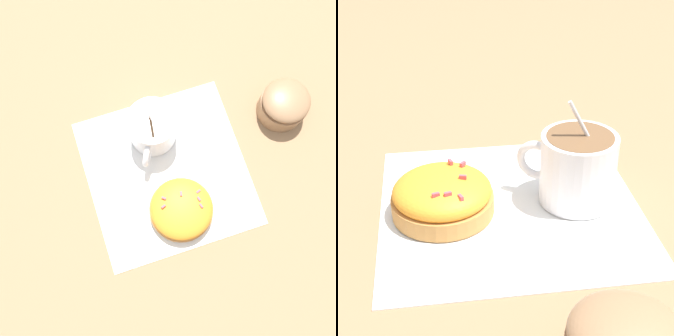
# 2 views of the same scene
# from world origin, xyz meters

# --- Properties ---
(ground_plane) EXTENTS (3.00, 3.00, 0.00)m
(ground_plane) POSITION_xyz_m (0.00, 0.00, 0.00)
(ground_plane) COLOR #93704C
(paper_napkin) EXTENTS (0.27, 0.27, 0.00)m
(paper_napkin) POSITION_xyz_m (0.00, 0.00, 0.00)
(paper_napkin) COLOR white
(paper_napkin) RESTS_ON ground_plane
(coffee_cup) EXTENTS (0.10, 0.08, 0.11)m
(coffee_cup) POSITION_xyz_m (-0.07, 0.00, 0.04)
(coffee_cup) COLOR white
(coffee_cup) RESTS_ON paper_napkin
(frosted_pastry) EXTENTS (0.10, 0.10, 0.04)m
(frosted_pastry) POSITION_xyz_m (0.07, -0.00, 0.02)
(frosted_pastry) COLOR #C18442
(frosted_pastry) RESTS_ON paper_napkin
(sugar_bowl) EXTENTS (0.08, 0.08, 0.06)m
(sugar_bowl) POSITION_xyz_m (-0.04, 0.22, 0.03)
(sugar_bowl) COLOR #99704C
(sugar_bowl) RESTS_ON ground_plane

